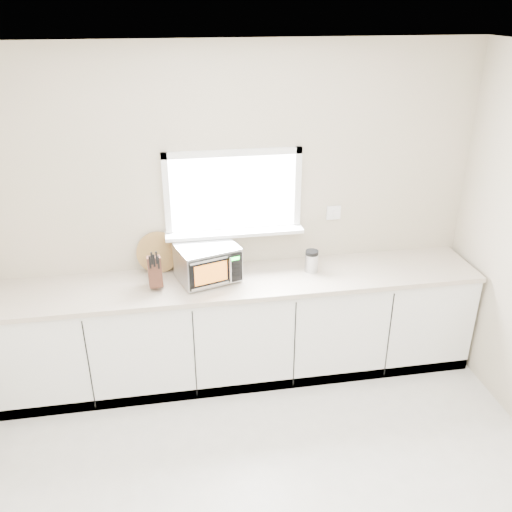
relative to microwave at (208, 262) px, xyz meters
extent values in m
cube|color=beige|center=(0.24, 0.27, 0.28)|extent=(4.00, 0.02, 2.70)
cube|color=white|center=(0.24, 0.26, 0.48)|extent=(1.00, 0.02, 0.60)
cube|color=white|center=(0.24, 0.19, 0.16)|extent=(1.12, 0.16, 0.03)
cube|color=white|center=(0.24, 0.24, 0.80)|extent=(1.10, 0.04, 0.05)
cube|color=white|center=(0.24, 0.24, 0.15)|extent=(1.10, 0.04, 0.05)
cube|color=white|center=(-0.28, 0.24, 0.48)|extent=(0.05, 0.04, 0.70)
cube|color=white|center=(0.77, 0.24, 0.48)|extent=(0.05, 0.04, 0.70)
cube|color=white|center=(1.09, 0.26, 0.25)|extent=(0.12, 0.01, 0.12)
cube|color=white|center=(0.24, -0.03, -0.63)|extent=(3.92, 0.60, 0.88)
cube|color=beige|center=(0.24, -0.04, -0.17)|extent=(3.92, 0.64, 0.04)
cylinder|color=black|center=(-0.14, -0.18, -0.15)|extent=(0.02, 0.02, 0.01)
cylinder|color=black|center=(-0.22, 0.08, -0.15)|extent=(0.02, 0.02, 0.01)
cylinder|color=black|center=(0.22, -0.07, -0.15)|extent=(0.02, 0.02, 0.01)
cylinder|color=black|center=(0.14, 0.19, -0.15)|extent=(0.02, 0.02, 0.01)
cube|color=#B8BBBF|center=(0.00, 0.01, 0.00)|extent=(0.53, 0.46, 0.27)
cube|color=black|center=(0.05, -0.16, 0.00)|extent=(0.42, 0.14, 0.24)
cube|color=orange|center=(0.01, -0.18, 0.00)|extent=(0.26, 0.08, 0.16)
cylinder|color=silver|center=(0.16, -0.16, 0.00)|extent=(0.02, 0.02, 0.21)
cube|color=black|center=(0.20, -0.12, 0.00)|extent=(0.11, 0.04, 0.23)
cube|color=#19FF33|center=(0.20, -0.13, 0.08)|extent=(0.07, 0.03, 0.03)
cube|color=silver|center=(0.00, 0.01, 0.14)|extent=(0.53, 0.46, 0.01)
cube|color=#4B271B|center=(-0.41, -0.04, -0.02)|extent=(0.12, 0.23, 0.26)
cube|color=black|center=(-0.44, -0.10, 0.09)|extent=(0.02, 0.05, 0.10)
cube|color=black|center=(-0.41, -0.10, 0.10)|extent=(0.02, 0.05, 0.10)
cube|color=black|center=(-0.38, -0.09, 0.08)|extent=(0.02, 0.05, 0.10)
cube|color=black|center=(-0.43, -0.10, 0.12)|extent=(0.02, 0.05, 0.10)
cube|color=black|center=(-0.39, -0.09, 0.12)|extent=(0.02, 0.05, 0.10)
cylinder|color=#A57B40|center=(-0.39, 0.21, 0.02)|extent=(0.34, 0.08, 0.34)
cylinder|color=#B8BBBF|center=(0.85, 0.00, -0.08)|extent=(0.13, 0.13, 0.15)
cylinder|color=black|center=(0.85, 0.00, 0.02)|extent=(0.13, 0.13, 0.04)
camera|label=1|loc=(-0.27, -3.83, 1.89)|focal=38.00mm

